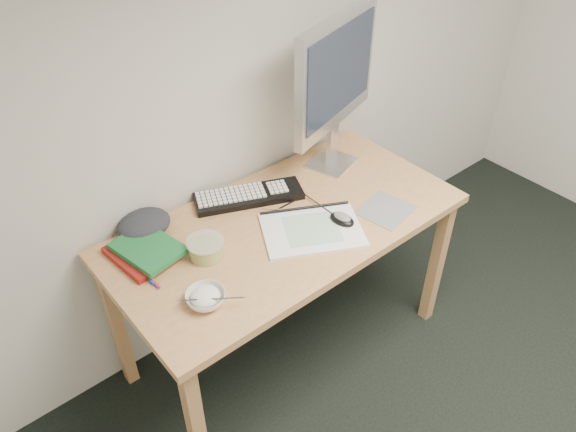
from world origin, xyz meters
The scene contains 18 objects.
desk centered at (-0.31, 1.43, 0.67)m, with size 1.40×0.70×0.75m.
mousepad centered at (0.05, 1.23, 0.75)m, with size 0.20×0.18×0.00m, color gray.
sketchpad centered at (-0.27, 1.33, 0.76)m, with size 0.38×0.27×0.01m, color white.
keyboard centered at (-0.33, 1.65, 0.76)m, with size 0.44×0.14×0.03m, color black.
monitor centered at (0.11, 1.62, 1.17)m, with size 0.56×0.23×0.66m.
mouse centered at (-0.14, 1.29, 0.78)m, with size 0.07×0.11×0.04m, color black.
rice_bowl centered at (-0.78, 1.28, 0.77)m, with size 0.13×0.13×0.04m, color white.
chopsticks centered at (-0.78, 1.24, 0.79)m, with size 0.02×0.02×0.21m, color silver.
fruit_tub centered at (-0.65, 1.47, 0.78)m, with size 0.14×0.14×0.07m, color gold.
book_red centered at (-0.84, 1.62, 0.76)m, with size 0.18×0.24×0.02m, color maroon.
book_green centered at (-0.81, 1.60, 0.78)m, with size 0.18×0.24×0.02m, color #1A6831.
cloth_lump centered at (-0.76, 1.73, 0.79)m, with size 0.17×0.14×0.07m, color #23252A.
pencil_pink centered at (-0.28, 1.45, 0.75)m, with size 0.01×0.01×0.16m, color pink.
pencil_tan centered at (-0.26, 1.48, 0.75)m, with size 0.01×0.01×0.20m, color tan.
pencil_black centered at (-0.25, 1.51, 0.75)m, with size 0.01×0.01×0.18m, color black.
marker_blue centered at (-0.87, 1.52, 0.76)m, with size 0.01×0.01×0.13m, color #2144B5.
marker_orange centered at (-0.87, 1.51, 0.76)m, with size 0.01×0.01×0.13m, color orange.
marker_purple centered at (-0.87, 1.49, 0.76)m, with size 0.01×0.01×0.12m, color #722383.
Camera 1 is at (-1.39, 0.12, 2.14)m, focal length 35.00 mm.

